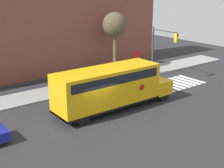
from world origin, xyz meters
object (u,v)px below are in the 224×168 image
Objects in this scene: traffic_light at (161,45)px; tree_near_sidewalk at (115,25)px; school_bus at (111,86)px; stop_sign at (137,59)px.

traffic_light is 5.36m from tree_near_sidewalk.
traffic_light is 0.79× the size of tree_near_sidewalk.
tree_near_sidewalk reaches higher than traffic_light.
school_bus is 1.95× the size of traffic_light.
tree_near_sidewalk is at bearing 50.74° from school_bus.
school_bus is 8.41m from stop_sign.
stop_sign is at bearing 148.25° from traffic_light.
tree_near_sidewalk is at bearing 112.53° from traffic_light.
school_bus is at bearing -129.26° from tree_near_sidewalk.
traffic_light is at bearing -31.75° from stop_sign.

